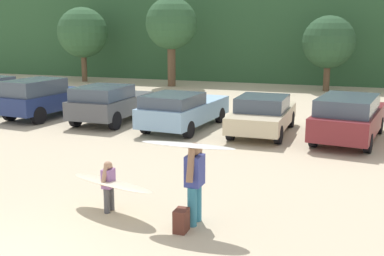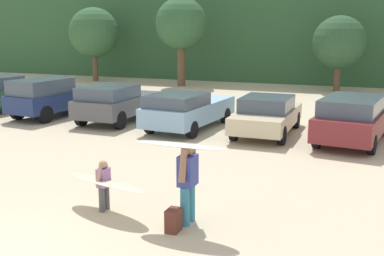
# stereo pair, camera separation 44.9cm
# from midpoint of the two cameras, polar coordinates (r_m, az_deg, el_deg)

# --- Properties ---
(hillside_ridge) EXTENTS (108.00, 12.00, 8.83)m
(hillside_ridge) POSITION_cam_midpoint_polar(r_m,az_deg,el_deg) (39.28, 10.41, 12.59)
(hillside_ridge) COLOR #2D5633
(hillside_ridge) RESTS_ON ground_plane
(tree_far_right) EXTENTS (3.51, 3.51, 5.19)m
(tree_far_right) POSITION_cam_midpoint_polar(r_m,az_deg,el_deg) (35.23, -13.22, 10.94)
(tree_far_right) COLOR brown
(tree_far_right) RESTS_ON ground_plane
(tree_center) EXTENTS (3.32, 3.32, 5.71)m
(tree_center) POSITION_cam_midpoint_polar(r_m,az_deg,el_deg) (31.64, -2.90, 12.19)
(tree_center) COLOR brown
(tree_center) RESTS_ON ground_plane
(tree_right) EXTENTS (3.14, 3.14, 4.51)m
(tree_right) POSITION_cam_midpoint_polar(r_m,az_deg,el_deg) (30.17, 15.49, 9.76)
(tree_right) COLOR brown
(tree_right) RESTS_ON ground_plane
(parked_car_navy) EXTENTS (2.28, 4.46, 1.70)m
(parked_car_navy) POSITION_cam_midpoint_polar(r_m,az_deg,el_deg) (21.65, -17.77, 3.51)
(parked_car_navy) COLOR navy
(parked_car_navy) RESTS_ON ground_plane
(parked_car_dark_gray) EXTENTS (2.03, 4.10, 1.56)m
(parked_car_dark_gray) POSITION_cam_midpoint_polar(r_m,az_deg,el_deg) (19.86, -10.39, 2.99)
(parked_car_dark_gray) COLOR #4C4F54
(parked_car_dark_gray) RESTS_ON ground_plane
(parked_car_sky_blue) EXTENTS (2.35, 4.79, 1.45)m
(parked_car_sky_blue) POSITION_cam_midpoint_polar(r_m,az_deg,el_deg) (18.36, -1.82, 2.22)
(parked_car_sky_blue) COLOR #84ADD1
(parked_car_sky_blue) RESTS_ON ground_plane
(parked_car_champagne) EXTENTS (1.91, 4.37, 1.40)m
(parked_car_champagne) POSITION_cam_midpoint_polar(r_m,az_deg,el_deg) (17.73, 7.66, 1.65)
(parked_car_champagne) COLOR beige
(parked_car_champagne) RESTS_ON ground_plane
(parked_car_maroon) EXTENTS (2.52, 4.90, 1.59)m
(parked_car_maroon) POSITION_cam_midpoint_polar(r_m,az_deg,el_deg) (17.21, 17.39, 1.28)
(parked_car_maroon) COLOR maroon
(parked_car_maroon) RESTS_ON ground_plane
(person_adult) EXTENTS (0.32, 0.70, 1.66)m
(person_adult) POSITION_cam_midpoint_polar(r_m,az_deg,el_deg) (9.51, -1.05, -6.00)
(person_adult) COLOR teal
(person_adult) RESTS_ON ground_plane
(person_child) EXTENTS (0.21, 0.54, 1.11)m
(person_child) POSITION_cam_midpoint_polar(r_m,az_deg,el_deg) (10.40, -11.12, -6.46)
(person_child) COLOR #4C4C51
(person_child) RESTS_ON ground_plane
(surfboard_white) EXTENTS (1.94, 0.57, 0.13)m
(surfboard_white) POSITION_cam_midpoint_polar(r_m,az_deg,el_deg) (9.25, -1.95, -2.05)
(surfboard_white) COLOR white
(surfboard_cream) EXTENTS (2.29, 1.24, 0.16)m
(surfboard_cream) POSITION_cam_midpoint_polar(r_m,az_deg,el_deg) (10.29, -10.73, -6.44)
(surfboard_cream) COLOR beige
(backpack_dropped) EXTENTS (0.24, 0.34, 0.45)m
(backpack_dropped) POSITION_cam_midpoint_polar(r_m,az_deg,el_deg) (9.39, -2.68, -10.92)
(backpack_dropped) COLOR #592D23
(backpack_dropped) RESTS_ON ground_plane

